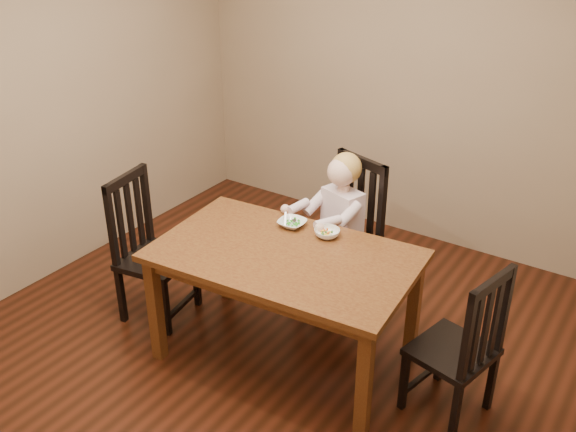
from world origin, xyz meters
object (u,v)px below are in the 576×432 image
Objects in this scene: chair_child at (345,237)px; chair_right at (461,348)px; dining_table at (284,266)px; toddler at (340,219)px; bowl_veg at (327,233)px; chair_left at (149,250)px; bowl_peas at (292,223)px.

chair_right is (1.12, -0.66, -0.06)m from chair_child.
dining_table is 0.74m from toddler.
dining_table is 2.58× the size of toddler.
bowl_veg is at bearing 70.76° from dining_table.
chair_right is (1.10, 0.13, -0.22)m from dining_table.
chair_child is 6.85× the size of bowl_veg.
chair_child reaches higher than toddler.
dining_table is at bearing 85.97° from chair_left.
chair_child is 0.56m from bowl_veg.
chair_child is 1.73× the size of toddler.
bowl_peas is at bearing 94.42° from chair_right.
bowl_peas is (-0.15, 0.31, 0.11)m from dining_table.
bowl_veg is (0.14, -0.42, 0.12)m from toddler.
chair_left reaches higher than chair_right.
chair_right is 6.12× the size of bowl_veg.
chair_child is at bearing -90.00° from toddler.
bowl_peas is (-0.14, -0.48, 0.28)m from chair_child.
dining_table is 10.21× the size of bowl_veg.
bowl_peas is at bearing -178.52° from bowl_veg.
toddler is 0.46m from bowl_veg.
chair_child reaches higher than chair_right.
toddler is at bearing 74.10° from bowl_peas.
chair_right is at bearing 86.65° from chair_left.
dining_table is 1.13m from chair_right.
toddler is at bearing 119.36° from chair_left.
chair_child reaches higher than bowl_peas.
chair_child is at bearing 104.65° from bowl_veg.
chair_left is at bearing 55.66° from toddler.
chair_left is 1.06m from bowl_peas.
chair_child is 0.57m from bowl_peas.
chair_left reaches higher than bowl_peas.
bowl_peas is at bearing 104.65° from chair_left.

